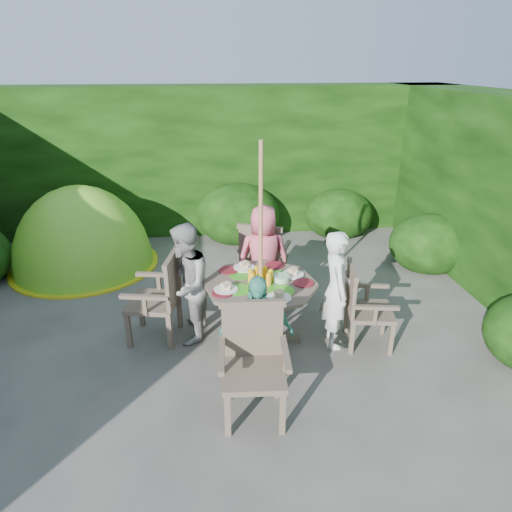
{
  "coord_description": "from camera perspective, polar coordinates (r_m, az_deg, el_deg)",
  "views": [
    {
      "loc": [
        0.02,
        -4.19,
        2.88
      ],
      "look_at": [
        0.57,
        0.5,
        0.85
      ],
      "focal_mm": 32.0,
      "sensor_mm": 36.0,
      "label": 1
    }
  ],
  "objects": [
    {
      "name": "garden_chair_back",
      "position": [
        5.91,
        0.87,
        -0.23
      ],
      "size": [
        0.74,
        0.7,
        0.98
      ],
      "rotation": [
        0.0,
        0.0,
        2.75
      ],
      "color": "#493C30",
      "rests_on": "ground"
    },
    {
      "name": "ground",
      "position": [
        5.08,
        -5.88,
        -11.4
      ],
      "size": [
        60.0,
        60.0,
        0.0
      ],
      "primitive_type": "plane",
      "color": "#4A4842",
      "rests_on": "ground"
    },
    {
      "name": "garden_chair_front",
      "position": [
        4.01,
        -0.34,
        -12.89
      ],
      "size": [
        0.62,
        0.56,
        0.97
      ],
      "rotation": [
        0.0,
        0.0,
        -0.07
      ],
      "color": "#493C30",
      "rests_on": "ground"
    },
    {
      "name": "child_front",
      "position": [
        4.21,
        0.03,
        -9.77
      ],
      "size": [
        0.71,
        0.33,
        1.17
      ],
      "primitive_type": "imported",
      "rotation": [
        0.0,
        0.0,
        -0.06
      ],
      "color": "#49AB91",
      "rests_on": "ground"
    },
    {
      "name": "parasol_pole",
      "position": [
        4.68,
        0.58,
        0.89
      ],
      "size": [
        0.05,
        0.05,
        2.2
      ],
      "primitive_type": "cylinder",
      "rotation": [
        0.0,
        0.0,
        -0.17
      ],
      "color": "#9B693E",
      "rests_on": "ground"
    },
    {
      "name": "garden_chair_right",
      "position": [
        5.03,
        13.25,
        -6.03
      ],
      "size": [
        0.55,
        0.6,
        0.89
      ],
      "rotation": [
        0.0,
        0.0,
        1.4
      ],
      "color": "#493C30",
      "rests_on": "ground"
    },
    {
      "name": "child_left",
      "position": [
        4.96,
        -8.74,
        -3.52
      ],
      "size": [
        0.59,
        0.71,
        1.34
      ],
      "primitive_type": "imported",
      "rotation": [
        0.0,
        0.0,
        -1.7
      ],
      "color": "#979692",
      "rests_on": "ground"
    },
    {
      "name": "patio_table",
      "position": [
        4.89,
        0.6,
        -4.5
      ],
      "size": [
        1.43,
        1.43,
        0.86
      ],
      "rotation": [
        0.0,
        0.0,
        -0.17
      ],
      "color": "#493C30",
      "rests_on": "ground"
    },
    {
      "name": "child_right",
      "position": [
        4.9,
        9.97,
        -4.16
      ],
      "size": [
        0.34,
        0.49,
        1.31
      ],
      "primitive_type": "imported",
      "rotation": [
        0.0,
        0.0,
        1.51
      ],
      "color": "white",
      "rests_on": "ground"
    },
    {
      "name": "child_back",
      "position": [
        5.59,
        0.95,
        -0.18
      ],
      "size": [
        0.66,
        0.44,
        1.32
      ],
      "primitive_type": "imported",
      "rotation": [
        0.0,
        0.0,
        3.11
      ],
      "color": "#D4576C",
      "rests_on": "ground"
    },
    {
      "name": "hedge_enclosure",
      "position": [
        5.76,
        -6.71,
        6.65
      ],
      "size": [
        9.0,
        9.0,
        2.5
      ],
      "color": "black",
      "rests_on": "ground"
    },
    {
      "name": "garden_chair_left",
      "position": [
        5.09,
        -11.89,
        -4.91
      ],
      "size": [
        0.62,
        0.67,
        0.98
      ],
      "rotation": [
        0.0,
        0.0,
        -1.76
      ],
      "color": "#493C30",
      "rests_on": "ground"
    },
    {
      "name": "dome_tent",
      "position": [
        7.41,
        -20.48,
        -1.18
      ],
      "size": [
        2.21,
        2.21,
        2.47
      ],
      "rotation": [
        0.0,
        0.0,
        0.1
      ],
      "color": "#79DA2A",
      "rests_on": "ground"
    }
  ]
}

